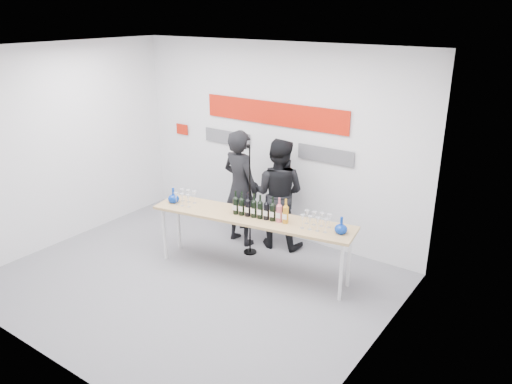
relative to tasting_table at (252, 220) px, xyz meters
The scene contains 12 objects.
ground 1.16m from the tasting_table, 125.34° to the right, with size 5.00×5.00×0.00m, color slate.
back_wall 1.57m from the tasting_table, 111.01° to the left, with size 5.00×0.04×3.00m, color silver.
signage 1.73m from the tasting_table, 113.61° to the left, with size 3.38×0.02×0.79m.
tasting_table is the anchor object (origin of this frame).
wine_bottles 0.26m from the tasting_table, ahead, with size 0.80×0.21×0.33m.
decanter_left 1.24m from the tasting_table, 169.10° to the right, with size 0.16×0.16×0.21m, color navy, non-canonical shape.
decanter_right 1.24m from the tasting_table, ahead, with size 0.16×0.16×0.21m, color navy, non-canonical shape.
glasses_left 1.05m from the tasting_table, 169.89° to the right, with size 0.29×0.26×0.18m.
glasses_right 0.91m from the tasting_table, 10.11° to the left, with size 0.39×0.27×0.18m.
presenter_left 0.99m from the tasting_table, 135.63° to the left, with size 0.65×0.43×1.78m, color black.
presenter_right 0.93m from the tasting_table, 100.48° to the left, with size 0.82×0.64×1.68m, color black.
mic_stand 0.63m from the tasting_table, 128.41° to the left, with size 0.20×0.20×1.68m.
Camera 1 is at (4.06, -4.26, 3.45)m, focal length 35.00 mm.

